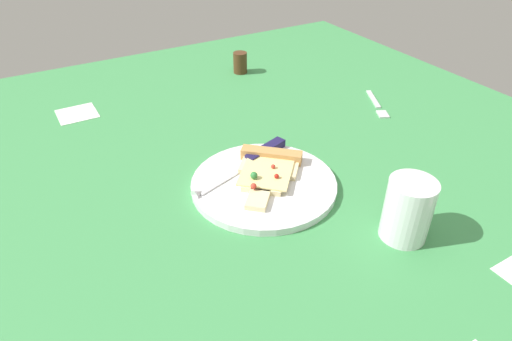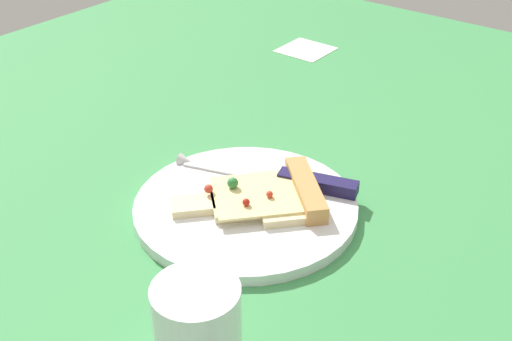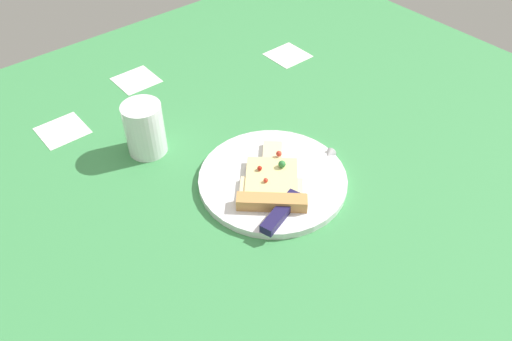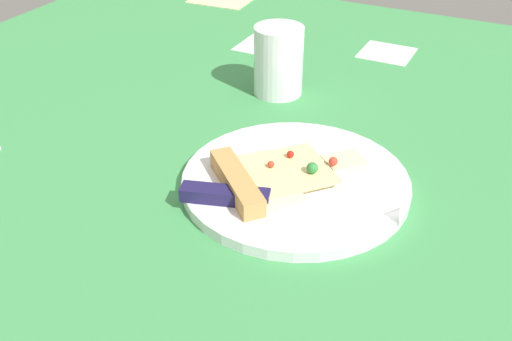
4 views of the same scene
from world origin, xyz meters
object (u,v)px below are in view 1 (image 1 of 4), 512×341
object	(u,v)px
fork	(377,104)
knife	(250,161)
plate	(265,184)
drinking_glass	(408,210)
pepper_shaker	(240,63)
pizza_slice	(268,170)

from	to	relation	value
fork	knife	bearing A→B (deg)	38.96
plate	drinking_glass	xyz separation A→B (cm)	(12.45, -22.42, 4.58)
knife	drinking_glass	distance (cm)	31.50
drinking_glass	pepper_shaker	xyz separation A→B (cm)	(10.20, 73.96, -2.28)
plate	knife	distance (cm)	6.68
knife	fork	bearing A→B (deg)	-95.90
pizza_slice	pepper_shaker	xyz separation A→B (cm)	(20.93, 49.63, 0.82)
knife	fork	distance (cm)	42.30
drinking_glass	knife	bearing A→B (deg)	112.44
pizza_slice	fork	world-z (taller)	pizza_slice
knife	fork	xyz separation A→B (cm)	(41.42, 8.46, -1.57)
pepper_shaker	fork	size ratio (longest dim) A/B	0.41
plate	pepper_shaker	world-z (taller)	pepper_shaker
pepper_shaker	pizza_slice	bearing A→B (deg)	-112.86
plate	fork	xyz separation A→B (cm)	(41.91, 14.99, -0.28)
pizza_slice	drinking_glass	distance (cm)	26.77
drinking_glass	fork	size ratio (longest dim) A/B	0.73
plate	pizza_slice	size ratio (longest dim) A/B	1.49
drinking_glass	fork	world-z (taller)	drinking_glass
pepper_shaker	plate	bearing A→B (deg)	-113.72
knife	pizza_slice	bearing A→B (deg)	177.44
pizza_slice	knife	world-z (taller)	pizza_slice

